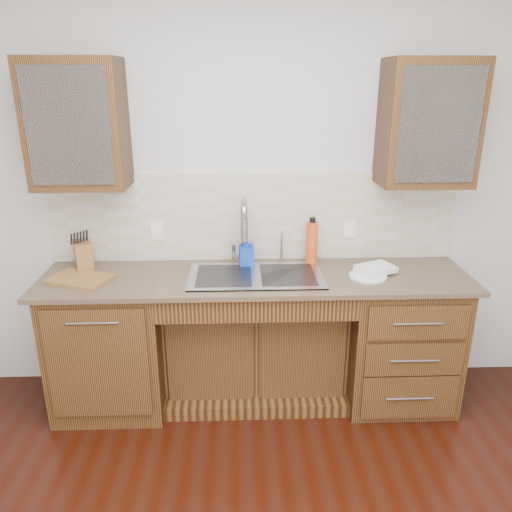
{
  "coord_description": "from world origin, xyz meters",
  "views": [
    {
      "loc": [
        -0.11,
        -1.49,
        2.08
      ],
      "look_at": [
        0.0,
        1.4,
        1.05
      ],
      "focal_mm": 35.0,
      "sensor_mm": 36.0,
      "label": 1
    }
  ],
  "objects_px": {
    "water_bottle": "(312,243)",
    "knife_block": "(83,255)",
    "soap_bottle": "(246,251)",
    "plate": "(368,276)",
    "cutting_board": "(80,279)"
  },
  "relations": [
    {
      "from": "water_bottle",
      "to": "knife_block",
      "type": "distance_m",
      "value": 1.49
    },
    {
      "from": "soap_bottle",
      "to": "knife_block",
      "type": "distance_m",
      "value": 1.06
    },
    {
      "from": "soap_bottle",
      "to": "water_bottle",
      "type": "bearing_deg",
      "value": -1.59
    },
    {
      "from": "plate",
      "to": "water_bottle",
      "type": "bearing_deg",
      "value": 141.77
    },
    {
      "from": "soap_bottle",
      "to": "plate",
      "type": "xyz_separation_m",
      "value": [
        0.75,
        -0.23,
        -0.1
      ]
    },
    {
      "from": "soap_bottle",
      "to": "knife_block",
      "type": "xyz_separation_m",
      "value": [
        -1.06,
        -0.01,
        -0.01
      ]
    },
    {
      "from": "water_bottle",
      "to": "cutting_board",
      "type": "height_order",
      "value": "water_bottle"
    },
    {
      "from": "water_bottle",
      "to": "plate",
      "type": "xyz_separation_m",
      "value": [
        0.32,
        -0.25,
        -0.14
      ]
    },
    {
      "from": "plate",
      "to": "cutting_board",
      "type": "distance_m",
      "value": 1.79
    },
    {
      "from": "plate",
      "to": "cutting_board",
      "type": "bearing_deg",
      "value": 179.35
    },
    {
      "from": "water_bottle",
      "to": "cutting_board",
      "type": "relative_size",
      "value": 0.81
    },
    {
      "from": "soap_bottle",
      "to": "cutting_board",
      "type": "relative_size",
      "value": 0.57
    },
    {
      "from": "water_bottle",
      "to": "knife_block",
      "type": "height_order",
      "value": "water_bottle"
    },
    {
      "from": "plate",
      "to": "knife_block",
      "type": "distance_m",
      "value": 1.83
    },
    {
      "from": "knife_block",
      "to": "cutting_board",
      "type": "bearing_deg",
      "value": -105.89
    }
  ]
}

